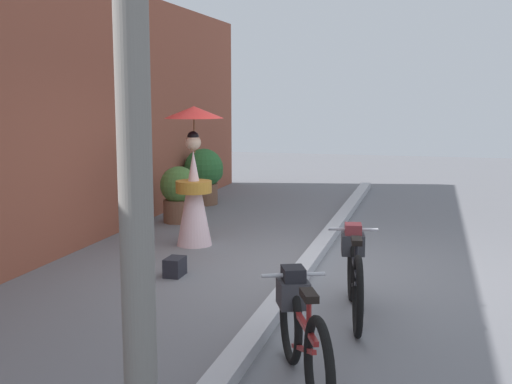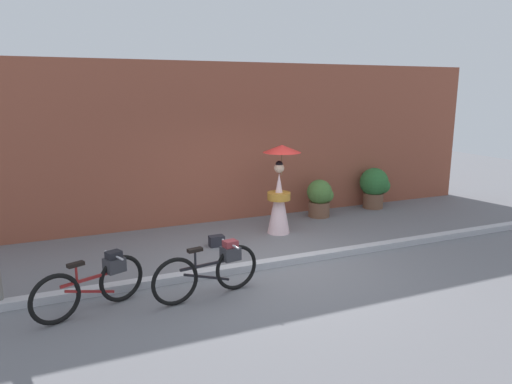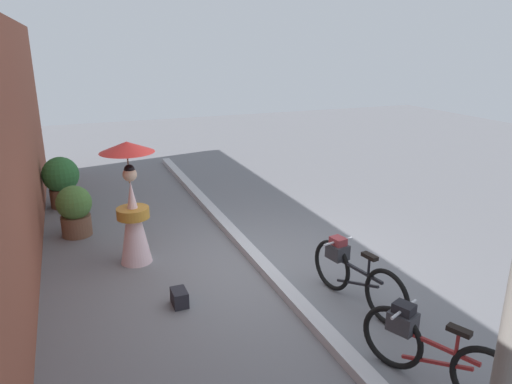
% 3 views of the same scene
% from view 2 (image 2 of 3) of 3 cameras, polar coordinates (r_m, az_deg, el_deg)
% --- Properties ---
extents(ground_plane, '(30.00, 30.00, 0.00)m').
position_cam_2_polar(ground_plane, '(8.25, 2.86, -8.93)').
color(ground_plane, slate).
extents(building_wall, '(14.00, 0.40, 3.62)m').
position_cam_2_polar(building_wall, '(10.82, -4.75, 6.01)').
color(building_wall, brown).
rests_on(building_wall, ground_plane).
extents(sidewalk_curb, '(14.00, 0.20, 0.12)m').
position_cam_2_polar(sidewalk_curb, '(8.23, 2.86, -8.54)').
color(sidewalk_curb, '#B2B2B7').
rests_on(sidewalk_curb, ground_plane).
extents(bicycle_near_officer, '(1.69, 0.48, 0.80)m').
position_cam_2_polar(bicycle_near_officer, '(6.97, -5.44, -9.34)').
color(bicycle_near_officer, black).
rests_on(bicycle_near_officer, ground_plane).
extents(bicycle_far_side, '(1.54, 0.72, 0.78)m').
position_cam_2_polar(bicycle_far_side, '(6.88, -19.11, -10.40)').
color(bicycle_far_side, black).
rests_on(bicycle_far_side, ground_plane).
extents(person_with_parasol, '(0.80, 0.80, 1.89)m').
position_cam_2_polar(person_with_parasol, '(9.82, 2.90, 0.32)').
color(person_with_parasol, silver).
rests_on(person_with_parasol, ground_plane).
extents(potted_plant_by_door, '(0.62, 0.60, 0.91)m').
position_cam_2_polar(potted_plant_by_door, '(11.30, 7.85, -0.62)').
color(potted_plant_by_door, brown).
rests_on(potted_plant_by_door, ground_plane).
extents(potted_plant_small, '(0.75, 0.73, 1.05)m').
position_cam_2_polar(potted_plant_small, '(12.40, 14.34, 0.74)').
color(potted_plant_small, brown).
rests_on(potted_plant_small, ground_plane).
extents(backpack_on_pavement, '(0.29, 0.19, 0.21)m').
position_cam_2_polar(backpack_on_pavement, '(9.19, -4.84, -5.98)').
color(backpack_on_pavement, '#26262D').
rests_on(backpack_on_pavement, ground_plane).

